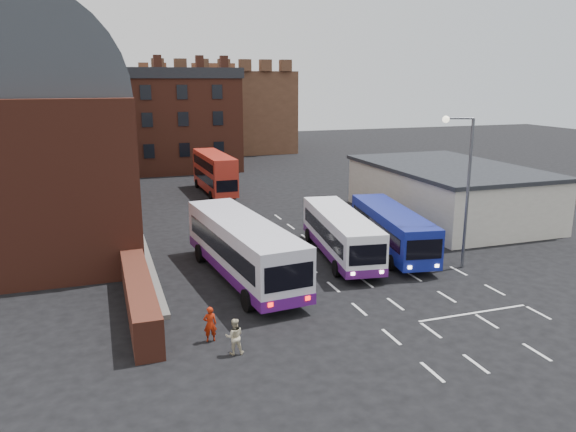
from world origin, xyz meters
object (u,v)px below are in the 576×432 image
object	(u,v)px
bus_white_inbound	(340,232)
pedestrian_red	(210,324)
bus_red_double	(215,173)
pedestrian_beige	(234,336)
street_lamp	(463,178)
bus_blue	(392,228)
bus_white_outbound	(243,245)

from	to	relation	value
bus_white_inbound	pedestrian_red	world-z (taller)	bus_white_inbound
bus_red_double	pedestrian_beige	bearing A→B (deg)	78.28
street_lamp	pedestrian_red	distance (m)	17.22
bus_red_double	bus_blue	bearing A→B (deg)	105.47
bus_white_inbound	pedestrian_beige	distance (m)	13.92
bus_white_inbound	bus_red_double	size ratio (longest dim) A/B	1.09
bus_white_outbound	bus_red_double	bearing A→B (deg)	76.30
pedestrian_red	bus_white_inbound	bearing A→B (deg)	-136.20
bus_white_outbound	bus_blue	xyz separation A→B (m)	(10.29, 1.66, -0.32)
bus_white_outbound	pedestrian_red	bearing A→B (deg)	-120.70
bus_white_outbound	pedestrian_red	distance (m)	7.86
bus_white_inbound	street_lamp	world-z (taller)	street_lamp
bus_blue	street_lamp	bearing A→B (deg)	129.93
bus_white_inbound	pedestrian_red	bearing A→B (deg)	49.36
bus_white_outbound	pedestrian_beige	xyz separation A→B (m)	(-2.56, -8.51, -1.21)
bus_white_inbound	pedestrian_red	size ratio (longest dim) A/B	6.80
pedestrian_beige	bus_red_double	bearing A→B (deg)	-91.11
bus_red_double	pedestrian_red	bearing A→B (deg)	76.55
bus_red_double	pedestrian_red	world-z (taller)	bus_red_double
bus_red_double	street_lamp	size ratio (longest dim) A/B	1.10
bus_white_outbound	street_lamp	xyz separation A→B (m)	(12.60, -2.22, 3.42)
bus_white_inbound	pedestrian_beige	xyz separation A→B (m)	(-9.31, -10.31, -0.91)
bus_white_inbound	bus_blue	bearing A→B (deg)	-174.36
bus_white_outbound	pedestrian_beige	bearing A→B (deg)	-112.49
pedestrian_red	pedestrian_beige	world-z (taller)	pedestrian_red
pedestrian_red	pedestrian_beige	xyz separation A→B (m)	(0.72, -1.46, -0.02)
bus_white_outbound	street_lamp	size ratio (longest dim) A/B	1.40
bus_white_inbound	pedestrian_beige	world-z (taller)	bus_white_inbound
bus_red_double	street_lamp	xyz separation A→B (m)	(9.19, -26.56, 3.32)
bus_white_outbound	bus_blue	size ratio (longest dim) A/B	1.18
bus_white_outbound	pedestrian_beige	size ratio (longest dim) A/B	8.13
bus_blue	street_lamp	distance (m)	5.86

